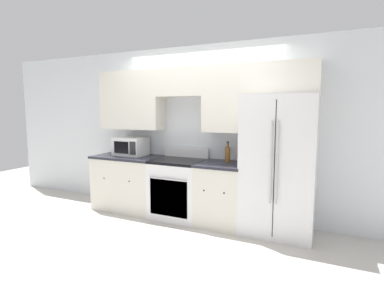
{
  "coord_description": "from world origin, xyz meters",
  "views": [
    {
      "loc": [
        1.82,
        -3.62,
        1.64
      ],
      "look_at": [
        0.0,
        0.31,
        1.13
      ],
      "focal_mm": 28.0,
      "sensor_mm": 36.0,
      "label": 1
    }
  ],
  "objects_px": {
    "oven_range": "(178,188)",
    "microwave": "(131,146)",
    "bottle": "(228,154)",
    "refrigerator": "(279,165)"
  },
  "relations": [
    {
      "from": "oven_range",
      "to": "refrigerator",
      "type": "height_order",
      "value": "refrigerator"
    },
    {
      "from": "oven_range",
      "to": "refrigerator",
      "type": "xyz_separation_m",
      "value": [
        1.46,
        0.03,
        0.46
      ]
    },
    {
      "from": "bottle",
      "to": "refrigerator",
      "type": "bearing_deg",
      "value": -8.28
    },
    {
      "from": "refrigerator",
      "to": "oven_range",
      "type": "bearing_deg",
      "value": -178.83
    },
    {
      "from": "oven_range",
      "to": "microwave",
      "type": "xyz_separation_m",
      "value": [
        -0.92,
        0.09,
        0.58
      ]
    },
    {
      "from": "oven_range",
      "to": "microwave",
      "type": "distance_m",
      "value": 1.09
    },
    {
      "from": "oven_range",
      "to": "microwave",
      "type": "height_order",
      "value": "microwave"
    },
    {
      "from": "oven_range",
      "to": "bottle",
      "type": "bearing_deg",
      "value": 10.54
    },
    {
      "from": "oven_range",
      "to": "bottle",
      "type": "xyz_separation_m",
      "value": [
        0.73,
        0.14,
        0.55
      ]
    },
    {
      "from": "microwave",
      "to": "oven_range",
      "type": "bearing_deg",
      "value": -5.33
    }
  ]
}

